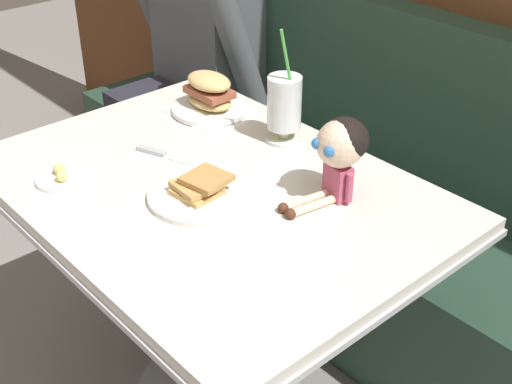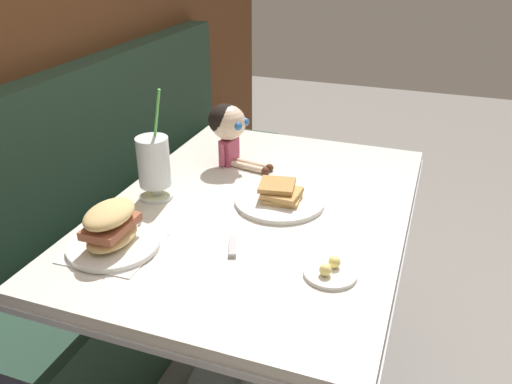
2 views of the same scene
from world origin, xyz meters
The scene contains 8 objects.
booth_bench centered at (0.00, 0.81, 0.33)m, with size 2.60×0.48×1.00m.
diner_table centered at (0.00, 0.18, 0.54)m, with size 1.11×0.81×0.74m.
toast_plate centered at (0.03, 0.13, 0.76)m, with size 0.25×0.25×0.06m.
milkshake_glass centered at (-0.05, 0.47, 0.84)m, with size 0.10×0.10×0.31m.
sandwich_plate centered at (-0.32, 0.43, 0.79)m, with size 0.22×0.22×0.12m.
butter_saucer centered at (-0.25, -0.08, 0.75)m, with size 0.12×0.12×0.04m.
butter_knife centered at (-0.19, 0.18, 0.74)m, with size 0.23×0.10×0.01m.
seated_doll centered at (0.24, 0.36, 0.87)m, with size 0.13×0.23×0.20m.
Camera 2 is at (-1.20, -0.25, 1.43)m, focal length 36.90 mm.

